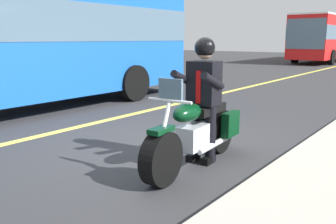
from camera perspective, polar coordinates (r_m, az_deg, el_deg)
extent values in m
plane|color=#333335|center=(5.94, -2.00, -5.29)|extent=(80.00, 80.00, 0.00)
cube|color=#E5DB4C|center=(7.34, -14.04, -2.30)|extent=(60.00, 0.16, 0.01)
cylinder|color=black|center=(4.28, -1.07, -7.40)|extent=(0.67, 0.26, 0.66)
cylinder|color=black|center=(5.58, 7.95, -2.99)|extent=(0.67, 0.26, 0.66)
cube|color=silver|center=(4.91, 4.21, -3.84)|extent=(0.58, 0.33, 0.32)
ellipsoid|color=black|center=(4.66, 3.08, -0.12)|extent=(0.58, 0.33, 0.24)
cube|color=black|center=(5.14, 6.16, 0.48)|extent=(0.72, 0.34, 0.12)
cube|color=black|center=(5.41, 9.87, -1.87)|extent=(0.41, 0.15, 0.36)
cube|color=black|center=(5.59, 5.74, -1.31)|extent=(0.41, 0.15, 0.36)
cylinder|color=silver|center=(4.22, -0.93, -3.85)|extent=(0.35, 0.08, 0.76)
cylinder|color=silver|center=(4.26, 0.26, 1.82)|extent=(0.09, 0.60, 0.04)
cube|color=black|center=(4.18, -1.09, -2.86)|extent=(0.37, 0.19, 0.06)
cylinder|color=silver|center=(5.14, 7.38, -5.06)|extent=(0.90, 0.16, 0.08)
cube|color=slate|center=(4.26, 0.41, 3.45)|extent=(0.07, 0.32, 0.28)
cylinder|color=black|center=(5.07, 6.77, -3.39)|extent=(0.14, 0.14, 0.84)
cube|color=black|center=(5.13, 6.37, -7.54)|extent=(0.27, 0.13, 0.10)
cylinder|color=black|center=(5.18, 4.40, -3.03)|extent=(0.14, 0.14, 0.84)
cube|color=black|center=(5.23, 4.01, -7.09)|extent=(0.27, 0.13, 0.10)
cube|color=black|center=(4.99, 5.73, 4.59)|extent=(0.35, 0.43, 0.60)
cube|color=red|center=(4.85, 4.84, 3.93)|extent=(0.03, 0.07, 0.44)
cylinder|color=black|center=(4.72, 7.10, 4.90)|extent=(0.56, 0.15, 0.28)
cylinder|color=black|center=(4.93, 2.50, 5.25)|extent=(0.56, 0.15, 0.28)
sphere|color=tan|center=(4.96, 5.83, 9.53)|extent=(0.22, 0.22, 0.22)
sphere|color=black|center=(4.95, 5.84, 10.10)|extent=(0.28, 0.28, 0.28)
cube|color=red|center=(30.00, 24.11, 10.70)|extent=(11.00, 2.50, 2.85)
cube|color=slate|center=(30.01, 24.17, 11.32)|extent=(11.04, 2.52, 0.90)
cube|color=slate|center=(24.72, 20.92, 11.49)|extent=(0.06, 2.40, 1.90)
cube|color=white|center=(30.04, 24.35, 13.51)|extent=(11.00, 2.50, 0.10)
cylinder|color=black|center=(26.25, 24.47, 7.89)|extent=(1.00, 0.30, 1.00)
cylinder|color=black|center=(26.92, 19.47, 8.33)|extent=(1.00, 0.30, 1.00)
cylinder|color=black|center=(33.43, 23.30, 8.56)|extent=(1.00, 0.30, 1.00)
cylinder|color=black|center=(10.11, -5.43, 4.59)|extent=(1.00, 0.30, 1.00)
cylinder|color=black|center=(11.89, -13.90, 5.35)|extent=(1.00, 0.30, 1.00)
cube|color=slate|center=(18.19, -15.81, 12.04)|extent=(1.10, 0.06, 1.60)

